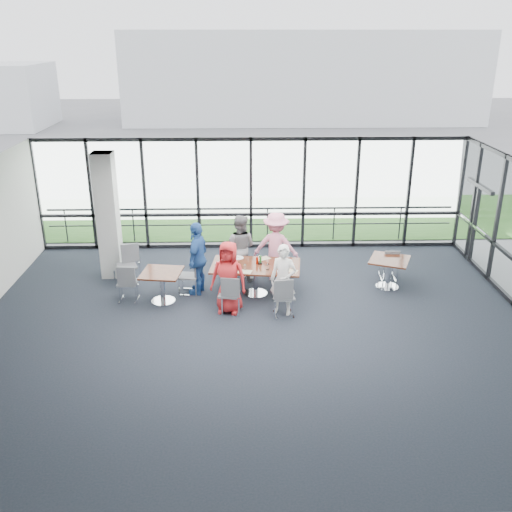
{
  "coord_description": "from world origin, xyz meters",
  "views": [
    {
      "loc": [
        -0.25,
        -10.65,
        5.88
      ],
      "look_at": [
        0.06,
        1.48,
        1.1
      ],
      "focal_mm": 40.0,
      "sensor_mm": 36.0,
      "label": 1
    }
  ],
  "objects_px": {
    "chair_main_end": "(189,276)",
    "chair_spare_r": "(389,264)",
    "diner_near_right": "(283,280)",
    "structural_column": "(108,216)",
    "diner_far_left": "(240,247)",
    "diner_end": "(198,258)",
    "side_table_right": "(389,263)",
    "chair_main_nr": "(284,296)",
    "chair_main_nl": "(229,294)",
    "chair_main_fl": "(238,259)",
    "side_table_left": "(162,276)",
    "diner_near_left": "(229,277)",
    "diner_far_right": "(276,246)",
    "main_table": "(256,269)",
    "chair_spare_lb": "(127,266)",
    "chair_main_fr": "(280,260)",
    "chair_spare_la": "(128,283)"
  },
  "relations": [
    {
      "from": "chair_spare_r",
      "to": "diner_far_left",
      "type": "bearing_deg",
      "value": -177.15
    },
    {
      "from": "diner_near_left",
      "to": "chair_main_end",
      "type": "relative_size",
      "value": 1.88
    },
    {
      "from": "main_table",
      "to": "chair_main_fr",
      "type": "distance_m",
      "value": 1.16
    },
    {
      "from": "structural_column",
      "to": "side_table_left",
      "type": "relative_size",
      "value": 3.21
    },
    {
      "from": "side_table_right",
      "to": "chair_main_fr",
      "type": "bearing_deg",
      "value": 165.94
    },
    {
      "from": "chair_main_fl",
      "to": "chair_main_end",
      "type": "height_order",
      "value": "chair_main_fl"
    },
    {
      "from": "diner_near_left",
      "to": "structural_column",
      "type": "bearing_deg",
      "value": 160.09
    },
    {
      "from": "main_table",
      "to": "chair_main_fl",
      "type": "height_order",
      "value": "chair_main_fl"
    },
    {
      "from": "diner_near_left",
      "to": "chair_main_nr",
      "type": "distance_m",
      "value": 1.29
    },
    {
      "from": "structural_column",
      "to": "diner_end",
      "type": "xyz_separation_m",
      "value": [
        2.29,
        -1.08,
        -0.71
      ]
    },
    {
      "from": "chair_spare_la",
      "to": "diner_far_right",
      "type": "bearing_deg",
      "value": 23.64
    },
    {
      "from": "side_table_right",
      "to": "diner_far_right",
      "type": "distance_m",
      "value": 2.81
    },
    {
      "from": "side_table_right",
      "to": "chair_main_nr",
      "type": "distance_m",
      "value": 3.03
    },
    {
      "from": "chair_main_fr",
      "to": "chair_spare_lb",
      "type": "bearing_deg",
      "value": 13.98
    },
    {
      "from": "main_table",
      "to": "chair_main_nl",
      "type": "bearing_deg",
      "value": -116.82
    },
    {
      "from": "side_table_right",
      "to": "diner_far_left",
      "type": "xyz_separation_m",
      "value": [
        -3.64,
        0.63,
        0.21
      ]
    },
    {
      "from": "diner_near_right",
      "to": "chair_main_nl",
      "type": "bearing_deg",
      "value": -164.08
    },
    {
      "from": "diner_far_right",
      "to": "chair_spare_r",
      "type": "distance_m",
      "value": 2.9
    },
    {
      "from": "chair_main_fr",
      "to": "chair_main_nr",
      "type": "bearing_deg",
      "value": 98.71
    },
    {
      "from": "side_table_right",
      "to": "diner_near_right",
      "type": "bearing_deg",
      "value": -153.93
    },
    {
      "from": "side_table_right",
      "to": "diner_end",
      "type": "bearing_deg",
      "value": -177.99
    },
    {
      "from": "chair_spare_r",
      "to": "diner_near_right",
      "type": "bearing_deg",
      "value": -142.38
    },
    {
      "from": "chair_main_fl",
      "to": "chair_spare_r",
      "type": "bearing_deg",
      "value": -179.77
    },
    {
      "from": "structural_column",
      "to": "chair_spare_lb",
      "type": "relative_size",
      "value": 3.35
    },
    {
      "from": "chair_main_nr",
      "to": "diner_far_right",
      "type": "bearing_deg",
      "value": 85.24
    },
    {
      "from": "side_table_left",
      "to": "chair_main_fr",
      "type": "relative_size",
      "value": 1.02
    },
    {
      "from": "diner_near_right",
      "to": "chair_main_nl",
      "type": "height_order",
      "value": "diner_near_right"
    },
    {
      "from": "main_table",
      "to": "diner_near_left",
      "type": "relative_size",
      "value": 1.33
    },
    {
      "from": "chair_main_end",
      "to": "chair_spare_lb",
      "type": "bearing_deg",
      "value": -102.83
    },
    {
      "from": "side_table_left",
      "to": "diner_near_right",
      "type": "relative_size",
      "value": 0.62
    },
    {
      "from": "chair_main_end",
      "to": "chair_spare_r",
      "type": "bearing_deg",
      "value": 105.19
    },
    {
      "from": "diner_far_left",
      "to": "chair_spare_la",
      "type": "distance_m",
      "value": 2.89
    },
    {
      "from": "main_table",
      "to": "chair_spare_lb",
      "type": "bearing_deg",
      "value": 174.32
    },
    {
      "from": "diner_near_right",
      "to": "diner_end",
      "type": "height_order",
      "value": "diner_end"
    },
    {
      "from": "chair_main_end",
      "to": "chair_spare_lb",
      "type": "distance_m",
      "value": 1.69
    },
    {
      "from": "diner_end",
      "to": "chair_main_end",
      "type": "distance_m",
      "value": 0.5
    },
    {
      "from": "structural_column",
      "to": "diner_far_left",
      "type": "xyz_separation_m",
      "value": [
        3.28,
        -0.29,
        -0.75
      ]
    },
    {
      "from": "chair_main_nl",
      "to": "chair_main_fr",
      "type": "distance_m",
      "value": 2.27
    },
    {
      "from": "diner_end",
      "to": "chair_main_nr",
      "type": "bearing_deg",
      "value": 71.83
    },
    {
      "from": "diner_end",
      "to": "chair_main_nr",
      "type": "relative_size",
      "value": 1.95
    },
    {
      "from": "diner_near_right",
      "to": "structural_column",
      "type": "bearing_deg",
      "value": 171.49
    },
    {
      "from": "structural_column",
      "to": "chair_main_end",
      "type": "bearing_deg",
      "value": -28.44
    },
    {
      "from": "chair_main_fr",
      "to": "chair_spare_la",
      "type": "relative_size",
      "value": 1.09
    },
    {
      "from": "diner_near_right",
      "to": "chair_main_nr",
      "type": "xyz_separation_m",
      "value": [
        0.01,
        -0.1,
        -0.35
      ]
    },
    {
      "from": "diner_near_right",
      "to": "diner_end",
      "type": "distance_m",
      "value": 2.27
    },
    {
      "from": "side_table_left",
      "to": "chair_spare_r",
      "type": "bearing_deg",
      "value": 11.9
    },
    {
      "from": "main_table",
      "to": "chair_spare_la",
      "type": "height_order",
      "value": "chair_spare_la"
    },
    {
      "from": "diner_near_right",
      "to": "chair_spare_la",
      "type": "bearing_deg",
      "value": -172.52
    },
    {
      "from": "diner_far_left",
      "to": "diner_end",
      "type": "distance_m",
      "value": 1.27
    },
    {
      "from": "diner_end",
      "to": "chair_spare_r",
      "type": "bearing_deg",
      "value": 112.4
    }
  ]
}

